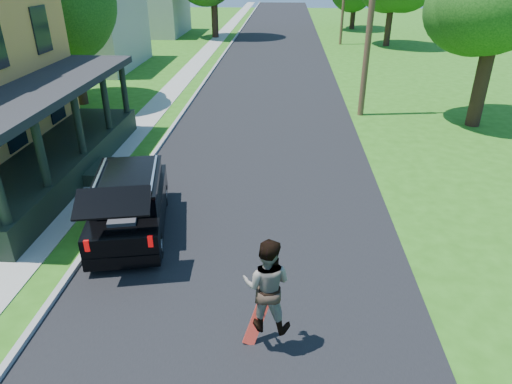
{
  "coord_description": "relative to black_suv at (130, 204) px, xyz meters",
  "views": [
    {
      "loc": [
        0.85,
        -7.74,
        6.6
      ],
      "look_at": [
        0.16,
        3.0,
        1.14
      ],
      "focal_mm": 32.0,
      "sensor_mm": 36.0,
      "label": 1
    }
  ],
  "objects": [
    {
      "name": "ground",
      "position": [
        3.2,
        -2.72,
        -0.81
      ],
      "size": [
        140.0,
        140.0,
        0.0
      ],
      "primitive_type": "plane",
      "color": "#276013",
      "rests_on": "ground"
    },
    {
      "name": "street",
      "position": [
        3.2,
        17.28,
        -0.81
      ],
      "size": [
        8.0,
        120.0,
        0.02
      ],
      "primitive_type": "cube",
      "color": "black",
      "rests_on": "ground"
    },
    {
      "name": "curb",
      "position": [
        -0.85,
        17.28,
        -0.81
      ],
      "size": [
        0.15,
        120.0,
        0.12
      ],
      "primitive_type": "cube",
      "color": "gray",
      "rests_on": "ground"
    },
    {
      "name": "sidewalk",
      "position": [
        -2.4,
        17.28,
        -0.81
      ],
      "size": [
        1.3,
        120.0,
        0.03
      ],
      "primitive_type": "cube",
      "color": "gray",
      "rests_on": "ground"
    },
    {
      "name": "neighbor_house_mid",
      "position": [
        -10.3,
        21.28,
        3.38
      ],
      "size": [
        12.78,
        12.78,
        8.3
      ],
      "color": "#B5B1A0",
      "rests_on": "ground"
    },
    {
      "name": "black_suv",
      "position": [
        0.0,
        0.0,
        0.0
      ],
      "size": [
        2.53,
        4.79,
        2.12
      ],
      "rotation": [
        0.0,
        0.0,
        0.2
      ],
      "color": "black",
      "rests_on": "ground"
    },
    {
      "name": "skateboarder",
      "position": [
        3.83,
        -3.97,
        0.63
      ],
      "size": [
        1.01,
        0.84,
        1.87
      ],
      "rotation": [
        0.0,
        0.0,
        2.98
      ],
      "color": "black",
      "rests_on": "ground"
    },
    {
      "name": "skateboard",
      "position": [
        3.63,
        -3.85,
        -0.41
      ],
      "size": [
        0.51,
        0.33,
        0.89
      ],
      "rotation": [
        0.0,
        0.0,
        -0.02
      ],
      "color": "red",
      "rests_on": "ground"
    },
    {
      "name": "utility_pole_near",
      "position": [
        7.7,
        11.04,
        3.91
      ],
      "size": [
        1.71,
        0.36,
        9.14
      ],
      "rotation": [
        0.0,
        0.0,
        0.14
      ],
      "color": "#513425",
      "rests_on": "ground"
    }
  ]
}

